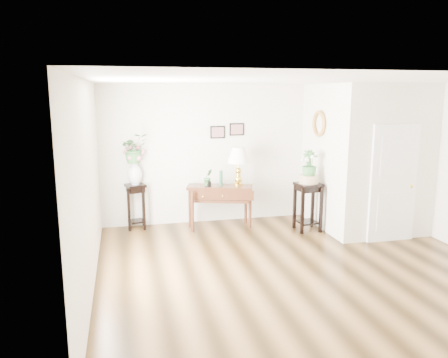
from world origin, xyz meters
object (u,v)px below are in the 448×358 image
object	(u,v)px
plant_stand_a	(136,206)
plant_stand_b	(308,207)
table_lamp	(238,167)
console_table	(220,207)

from	to	relation	value
plant_stand_a	plant_stand_b	xyz separation A→B (m)	(3.23, -0.88, 0.02)
table_lamp	plant_stand_a	size ratio (longest dim) A/B	0.85
console_table	plant_stand_b	world-z (taller)	plant_stand_b
table_lamp	plant_stand_a	world-z (taller)	table_lamp
console_table	table_lamp	xyz separation A→B (m)	(0.37, 0.00, 0.77)
plant_stand_a	plant_stand_b	size ratio (longest dim) A/B	0.95
table_lamp	plant_stand_b	xyz separation A→B (m)	(1.24, -0.56, -0.73)
console_table	plant_stand_a	bearing A→B (deg)	-173.50
plant_stand_b	plant_stand_a	bearing A→B (deg)	164.76
console_table	table_lamp	bearing A→B (deg)	17.50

